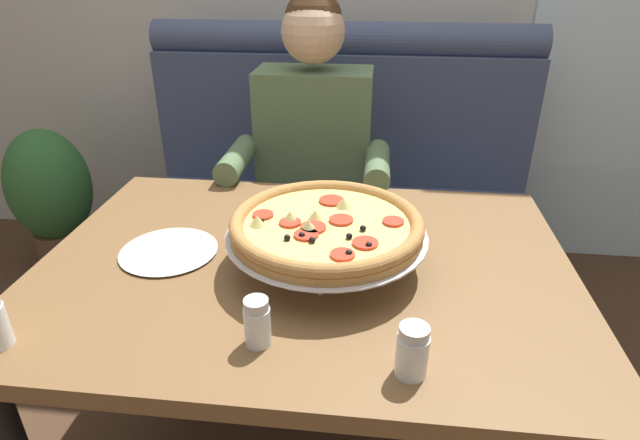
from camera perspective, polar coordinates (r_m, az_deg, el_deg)
name	(u,v)px	position (r m, az deg, el deg)	size (l,w,h in m)	color
booth_bench	(336,214)	(2.17, 1.80, 0.70)	(1.59, 0.78, 1.13)	#424C6B
dining_table	(305,291)	(1.26, -1.66, -7.84)	(1.23, 0.90, 0.73)	brown
diner_main	(311,166)	(1.81, -1.03, 5.91)	(0.54, 0.64, 1.27)	#2D3342
pizza	(326,226)	(1.15, 0.69, -0.70)	(0.45, 0.45, 0.13)	silver
shaker_parmesan	(412,354)	(0.91, 10.09, -14.33)	(0.06, 0.06, 0.10)	white
shaker_oregano	(257,325)	(0.96, -6.89, -11.42)	(0.05, 0.05, 0.10)	white
plate_near_left	(169,248)	(1.30, -16.27, -2.99)	(0.23, 0.23, 0.02)	white
potted_plant	(52,196)	(2.66, -27.43, 2.33)	(0.36, 0.36, 0.70)	brown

